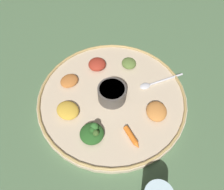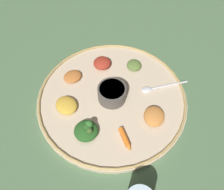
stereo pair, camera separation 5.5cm
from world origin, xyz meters
name	(u,v)px [view 1 (the left image)]	position (x,y,z in m)	size (l,w,h in m)	color
ground_plane	(112,100)	(0.00, 0.00, 0.00)	(2.40, 2.40, 0.00)	#4C6B47
platter	(112,99)	(0.00, 0.00, 0.01)	(0.46, 0.46, 0.02)	#C6B293
platter_rim	(112,97)	(0.00, 0.00, 0.02)	(0.45, 0.45, 0.01)	tan
center_bowl	(112,93)	(0.00, 0.00, 0.04)	(0.09, 0.09, 0.05)	#4C4742
spoon	(155,83)	(0.03, 0.14, 0.02)	(0.05, 0.15, 0.01)	silver
greens_pile	(92,133)	(0.08, -0.11, 0.03)	(0.09, 0.09, 0.05)	#23511E
carrot_near_spoon	(132,137)	(0.14, -0.03, 0.02)	(0.07, 0.02, 0.01)	orange
mound_chickpea	(69,81)	(-0.12, -0.08, 0.02)	(0.06, 0.05, 0.02)	#B2662D
mound_squash	(156,111)	(0.12, 0.08, 0.03)	(0.07, 0.06, 0.03)	#C67A38
mound_beet	(97,64)	(-0.13, 0.03, 0.03)	(0.06, 0.06, 0.03)	maroon
mound_collards	(129,63)	(-0.08, 0.12, 0.03)	(0.05, 0.05, 0.02)	#567033
mound_lentil_yellow	(68,110)	(-0.03, -0.14, 0.03)	(0.07, 0.06, 0.02)	gold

